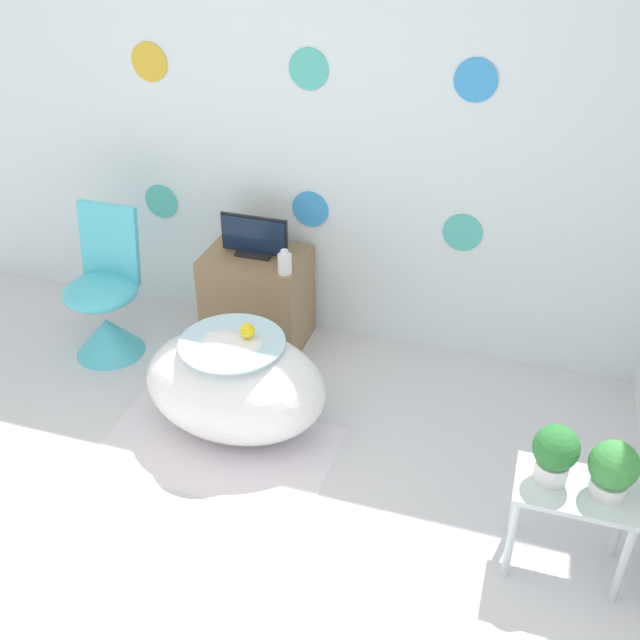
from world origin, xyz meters
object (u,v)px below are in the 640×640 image
Objects in this scene: bathtub at (235,385)px; chair at (106,311)px; potted_plant_right at (613,468)px; vase at (284,263)px; tv at (254,238)px; potted_plant_left at (555,452)px.

chair reaches higher than bathtub.
bathtub is 1.06× the size of chair.
bathtub is at bearing 167.23° from potted_plant_right.
chair reaches higher than vase.
chair is 3.66× the size of potted_plant_right.
bathtub is 0.90m from tv.
potted_plant_left is 1.06× the size of potted_plant_right.
potted_plant_right is at bearing -3.10° from potted_plant_left.
vase reaches higher than potted_plant_right.
tv is 1.57× the size of potted_plant_left.
tv reaches higher than potted_plant_right.
chair is at bearing -168.00° from vase.
chair is at bearing -154.63° from tv.
potted_plant_right is at bearing -31.81° from tv.
chair reaches higher than potted_plant_right.
tv is at bearing 25.37° from chair.
potted_plant_left is (1.48, -0.37, 0.29)m from bathtub.
vase is at bearing 148.49° from potted_plant_right.
bathtub is at bearing -23.24° from chair.
vase reaches higher than bathtub.
potted_plant_left is 0.21m from potted_plant_right.
chair is at bearing 163.26° from potted_plant_right.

